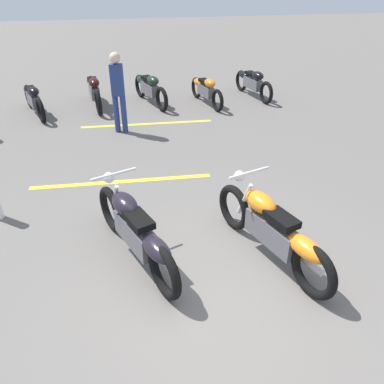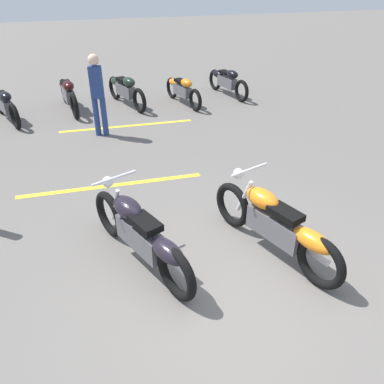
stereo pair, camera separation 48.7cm
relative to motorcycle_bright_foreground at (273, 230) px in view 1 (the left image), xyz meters
name	(u,v)px [view 1 (the left image)]	position (x,y,z in m)	size (l,w,h in m)	color
ground_plane	(215,293)	(-0.46, 0.87, -0.46)	(60.00, 60.00, 0.00)	#66605B
motorcycle_bright_foreground	(273,230)	(0.00, 0.00, 0.00)	(2.16, 0.87, 1.04)	black
motorcycle_dark_foreground	(136,231)	(0.33, 1.69, 0.00)	(2.13, 0.93, 1.04)	black
motorcycle_row_far_left	(252,82)	(7.15, -2.32, -0.03)	(2.07, 0.48, 0.79)	black
motorcycle_row_left	(206,89)	(6.73, -0.79, -0.06)	(1.96, 0.50, 0.75)	black
motorcycle_row_center	(149,88)	(7.10, 0.74, -0.02)	(2.12, 0.72, 0.82)	black
motorcycle_row_right	(94,90)	(7.18, 2.25, -0.01)	(2.20, 0.42, 0.83)	black
motorcycle_row_far_right	(33,98)	(6.78, 3.79, -0.04)	(1.98, 0.78, 0.78)	black
bystander_secondary	(118,89)	(5.02, 1.65, 0.54)	(0.27, 0.30, 1.79)	navy
parking_stripe_mid	(122,182)	(2.54, 1.78, -0.46)	(3.20, 0.12, 0.01)	yellow
parking_stripe_far	(147,124)	(5.41, 1.01, -0.46)	(3.20, 0.12, 0.01)	yellow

